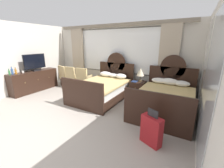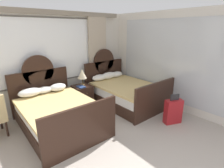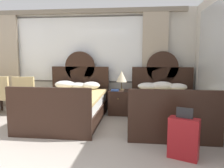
% 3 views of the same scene
% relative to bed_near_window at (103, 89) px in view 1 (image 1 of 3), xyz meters
% --- Properties ---
extents(ground_plane, '(24.00, 24.00, 0.00)m').
position_rel_bed_near_window_xyz_m(ground_plane, '(-0.07, -2.93, -0.35)').
color(ground_plane, '#9E9389').
extents(wall_back_window, '(6.15, 0.22, 2.70)m').
position_rel_bed_near_window_xyz_m(wall_back_window, '(-0.07, 1.23, 1.08)').
color(wall_back_window, beige).
rests_on(wall_back_window, ground_plane).
extents(wall_left, '(0.07, 4.75, 2.70)m').
position_rel_bed_near_window_xyz_m(wall_left, '(-3.18, -1.15, 1.00)').
color(wall_left, beige).
rests_on(wall_left, ground_plane).
extents(wall_right_mirror, '(0.08, 4.75, 2.70)m').
position_rel_bed_near_window_xyz_m(wall_right_mirror, '(3.04, -1.12, 1.00)').
color(wall_right_mirror, beige).
rests_on(wall_right_mirror, ground_plane).
extents(bed_near_window, '(1.54, 2.22, 1.57)m').
position_rel_bed_near_window_xyz_m(bed_near_window, '(0.00, 0.00, 0.00)').
color(bed_near_window, black).
rests_on(bed_near_window, ground_plane).
extents(bed_near_mirror, '(1.54, 2.22, 1.57)m').
position_rel_bed_near_window_xyz_m(bed_near_mirror, '(2.16, 0.00, 0.00)').
color(bed_near_mirror, black).
rests_on(bed_near_mirror, ground_plane).
extents(nightstand_between_beds, '(0.50, 0.53, 0.60)m').
position_rel_bed_near_window_xyz_m(nightstand_between_beds, '(1.08, 0.69, -0.05)').
color(nightstand_between_beds, black).
rests_on(nightstand_between_beds, ground_plane).
extents(table_lamp_on_nightstand, '(0.27, 0.27, 0.49)m').
position_rel_bed_near_window_xyz_m(table_lamp_on_nightstand, '(1.14, 0.75, 0.59)').
color(table_lamp_on_nightstand, brown).
rests_on(table_lamp_on_nightstand, nightstand_between_beds).
extents(book_on_nightstand, '(0.18, 0.26, 0.03)m').
position_rel_bed_near_window_xyz_m(book_on_nightstand, '(0.99, 0.59, 0.27)').
color(book_on_nightstand, navy).
rests_on(book_on_nightstand, nightstand_between_beds).
extents(dresser_minibar, '(0.50, 1.91, 0.84)m').
position_rel_bed_near_window_xyz_m(dresser_minibar, '(-2.91, -0.72, 0.07)').
color(dresser_minibar, black).
rests_on(dresser_minibar, ground_plane).
extents(tv_flatscreen, '(0.20, 0.92, 0.68)m').
position_rel_bed_near_window_xyz_m(tv_flatscreen, '(-2.88, -0.61, 0.83)').
color(tv_flatscreen, black).
rests_on(tv_flatscreen, dresser_minibar).
extents(bottle_soda_green, '(0.06, 0.06, 0.22)m').
position_rel_bed_near_window_xyz_m(bottle_soda_green, '(-2.95, -1.58, 0.57)').
color(bottle_soda_green, '#337A3D').
rests_on(bottle_soda_green, dresser_minibar).
extents(bottle_spirit_blue, '(0.07, 0.07, 0.28)m').
position_rel_bed_near_window_xyz_m(bottle_spirit_blue, '(-2.97, -1.47, 0.60)').
color(bottle_spirit_blue, '#385B99').
rests_on(bottle_spirit_blue, dresser_minibar).
extents(bottle_liquor_amber, '(0.07, 0.07, 0.25)m').
position_rel_bed_near_window_xyz_m(bottle_liquor_amber, '(-2.91, -1.38, 0.58)').
color(bottle_liquor_amber, '#B7701E').
rests_on(bottle_liquor_amber, dresser_minibar).
extents(cup_on_dresser, '(0.11, 0.08, 0.08)m').
position_rel_bed_near_window_xyz_m(cup_on_dresser, '(-2.86, -1.15, 0.53)').
color(cup_on_dresser, white).
rests_on(cup_on_dresser, dresser_minibar).
extents(armchair_by_window_left, '(0.58, 0.58, 0.95)m').
position_rel_bed_near_window_xyz_m(armchair_by_window_left, '(-1.23, 0.41, 0.17)').
color(armchair_by_window_left, tan).
rests_on(armchair_by_window_left, ground_plane).
extents(armchair_by_window_centre, '(0.55, 0.55, 0.95)m').
position_rel_bed_near_window_xyz_m(armchair_by_window_centre, '(-1.89, 0.41, 0.17)').
color(armchair_by_window_centre, tan).
rests_on(armchair_by_window_centre, ground_plane).
extents(armchair_by_window_right, '(0.64, 0.64, 0.95)m').
position_rel_bed_near_window_xyz_m(armchair_by_window_right, '(-2.33, 0.41, 0.17)').
color(armchair_by_window_right, tan).
rests_on(armchair_by_window_right, ground_plane).
extents(suitcase_on_floor, '(0.45, 0.33, 0.75)m').
position_rel_bed_near_window_xyz_m(suitcase_on_floor, '(2.21, -1.65, -0.05)').
color(suitcase_on_floor, maroon).
rests_on(suitcase_on_floor, ground_plane).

